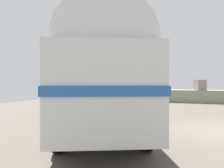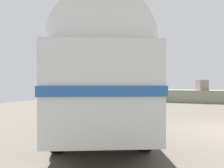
% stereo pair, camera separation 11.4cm
% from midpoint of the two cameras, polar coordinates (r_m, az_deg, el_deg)
% --- Properties ---
extents(ground, '(32.00, 26.00, 0.02)m').
position_cam_midpoint_polar(ground, '(9.24, 25.70, -10.69)').
color(ground, '#534B43').
extents(breakwater, '(31.36, 2.12, 2.47)m').
position_cam_midpoint_polar(breakwater, '(20.89, 23.18, -2.52)').
color(breakwater, gray).
rests_on(breakwater, ground).
extents(vintage_coach, '(5.71, 8.81, 3.70)m').
position_cam_midpoint_polar(vintage_coach, '(8.40, -3.25, 2.24)').
color(vintage_coach, black).
rests_on(vintage_coach, ground).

